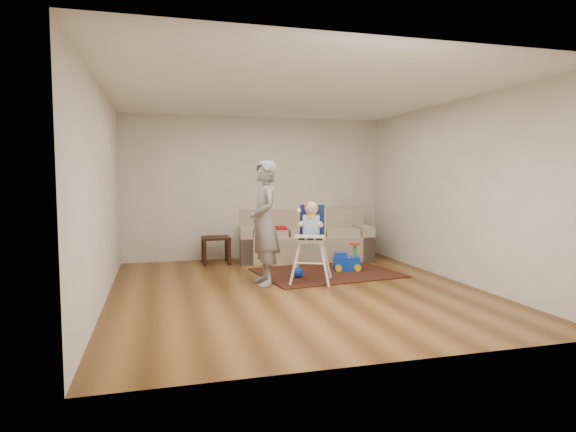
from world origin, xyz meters
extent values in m
plane|color=#4D2C10|center=(0.00, 0.00, 0.00)|extent=(5.50, 5.50, 0.00)
cube|color=beige|center=(0.00, 2.75, 1.35)|extent=(5.00, 0.04, 2.70)
cube|color=beige|center=(-2.50, 0.00, 1.35)|extent=(0.04, 5.50, 2.70)
cube|color=beige|center=(2.50, 0.00, 1.35)|extent=(0.04, 5.50, 2.70)
cube|color=white|center=(0.00, 0.00, 2.70)|extent=(5.00, 5.50, 0.04)
cube|color=#B30A1A|center=(0.17, 2.24, 0.62)|extent=(0.60, 0.43, 0.04)
cube|color=#321710|center=(0.80, 0.95, 0.01)|extent=(2.36, 1.89, 0.02)
sphere|color=#0E3CC8|center=(0.24, 0.68, 0.10)|extent=(0.16, 0.16, 0.16)
cylinder|color=#0E3CC8|center=(0.29, 0.27, 1.09)|extent=(0.06, 0.12, 0.01)
imported|color=gray|center=(-0.35, 0.43, 0.90)|extent=(0.46, 0.67, 1.81)
camera|label=1|loc=(-1.83, -6.35, 1.58)|focal=30.00mm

